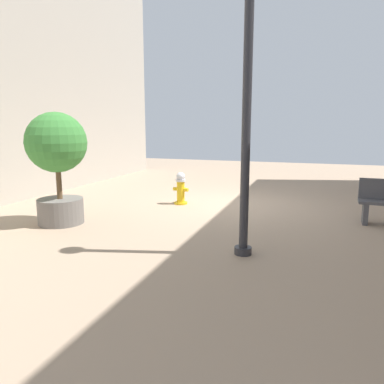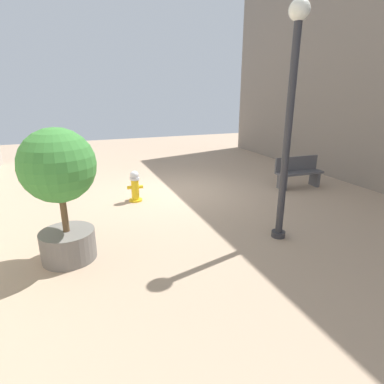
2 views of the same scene
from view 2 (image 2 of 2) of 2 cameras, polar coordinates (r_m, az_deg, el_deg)
name	(u,v)px [view 2 (image 2 of 2)]	position (r m, az deg, el deg)	size (l,w,h in m)	color
ground_plane	(177,192)	(9.33, -2.77, 0.08)	(23.40, 23.40, 0.00)	tan
fire_hydrant	(135,186)	(8.54, -10.46, 1.09)	(0.44, 0.42, 0.85)	gold
bench_near	(298,172)	(10.19, 18.96, 3.52)	(1.53, 0.49, 0.95)	#4C4C51
planter_tree	(60,182)	(5.60, -23.15, 1.63)	(1.24, 1.24, 2.33)	slate
street_lamp	(291,103)	(6.09, 17.70, 15.31)	(0.36, 0.36, 4.34)	#2D2D33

